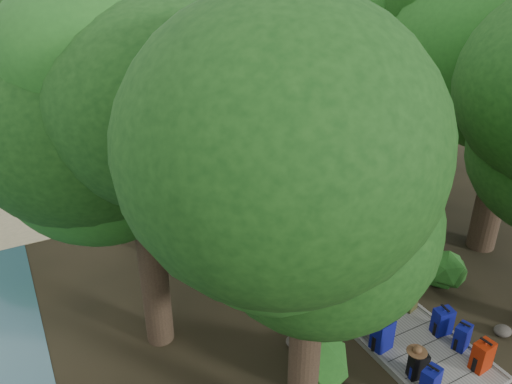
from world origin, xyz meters
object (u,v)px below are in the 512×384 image
backpack_right_c (443,320)px  suitcase_on_boardwalk (365,318)px  backpack_left_a (430,381)px  lone_suitcase_on_sand (215,156)px  backpack_left_b (418,364)px  duffel_right_khaki (393,288)px  backpack_left_c (382,333)px  backpack_left_d (356,311)px  backpack_right_a (483,354)px  backpack_right_d (411,300)px  sun_lounger (253,131)px  kayak (127,160)px  backpack_right_b (463,336)px

backpack_right_c → suitcase_on_boardwalk: bearing=158.3°
suitcase_on_boardwalk → backpack_left_a: bearing=-100.7°
suitcase_on_boardwalk → lone_suitcase_on_sand: (0.97, 10.24, -0.11)m
backpack_left_a → backpack_left_b: (0.13, 0.44, -0.04)m
duffel_right_khaki → lone_suitcase_on_sand: 9.60m
backpack_left_b → backpack_left_c: size_ratio=0.78×
backpack_left_b → suitcase_on_boardwalk: bearing=106.2°
backpack_left_d → backpack_left_b: bearing=-97.8°
backpack_right_a → backpack_right_d: (0.05, 2.03, -0.11)m
backpack_left_c → suitcase_on_boardwalk: bearing=79.0°
backpack_left_c → sun_lounger: (3.69, 12.71, -0.17)m
backpack_right_a → kayak: backpack_right_a is taller
backpack_right_d → kayak: 12.39m
backpack_left_a → backpack_right_c: (1.51, 1.12, -0.01)m
backpack_left_a → kayak: 14.07m
backpack_right_a → suitcase_on_boardwalk: backpack_right_a is taller
backpack_left_c → backpack_left_d: backpack_left_c is taller
backpack_left_a → backpack_right_b: (1.53, 0.59, -0.03)m
backpack_left_a → backpack_right_a: 1.42m
backpack_left_a → duffel_right_khaki: bearing=45.9°
backpack_left_a → backpack_right_c: size_ratio=1.03×
duffel_right_khaki → kayak: bearing=91.0°
backpack_right_b → backpack_right_d: 1.45m
backpack_left_d → duffel_right_khaki: bearing=3.9°
sun_lounger → backpack_left_d: bearing=-127.3°
lone_suitcase_on_sand → sun_lounger: (2.69, 1.87, 0.00)m
backpack_right_b → backpack_right_d: bearing=74.9°
backpack_right_a → lone_suitcase_on_sand: (-0.39, 12.22, -0.13)m
backpack_left_a → duffel_right_khaki: size_ratio=1.19×
lone_suitcase_on_sand → duffel_right_khaki: bearing=-95.2°
kayak → lone_suitcase_on_sand: bearing=-45.1°
backpack_right_d → suitcase_on_boardwalk: (-1.40, -0.05, 0.10)m
backpack_right_d → lone_suitcase_on_sand: (-0.43, 10.19, -0.01)m
backpack_left_a → sun_lounger: (3.72, 14.09, -0.12)m
backpack_right_b → duffel_right_khaki: 2.05m
backpack_left_a → backpack_right_d: bearing=39.3°
backpack_right_d → duffel_right_khaki: backpack_right_d is taller
backpack_right_d → backpack_right_a: bearing=-106.8°
backpack_left_a → backpack_right_a: bearing=-15.1°
backpack_right_a → backpack_right_b: bearing=74.4°
backpack_right_b → sun_lounger: 13.68m
sun_lounger → kayak: bearing=161.4°
backpack_left_c → kayak: 12.72m
lone_suitcase_on_sand → backpack_right_d: bearing=-95.4°
backpack_right_c → duffel_right_khaki: bearing=100.6°
backpack_right_a → suitcase_on_boardwalk: 2.40m
backpack_right_d → kayak: backpack_right_d is taller
backpack_right_c → backpack_right_a: bearing=-85.6°
backpack_left_d → sun_lounger: 12.30m
backpack_left_a → backpack_right_d: 2.51m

